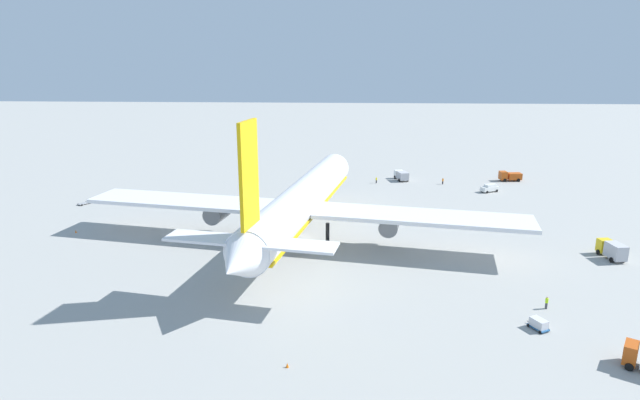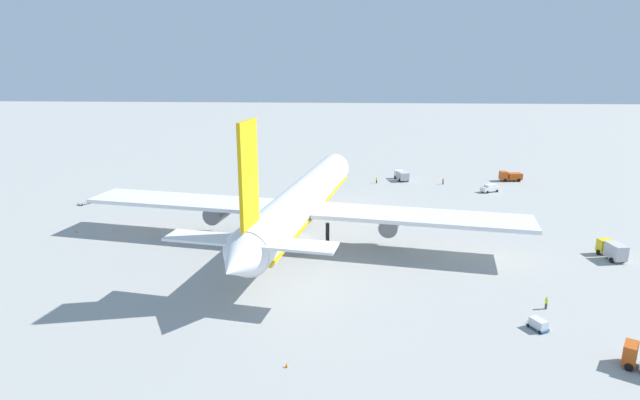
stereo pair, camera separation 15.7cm
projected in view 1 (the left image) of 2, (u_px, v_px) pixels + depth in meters
ground_plane at (303, 238)px, 99.65m from camera, size 600.00×600.00×0.00m
airliner at (301, 202)px, 96.49m from camera, size 70.46×81.65×25.27m
service_truck_0 at (401, 175)px, 145.61m from camera, size 6.38×3.79×2.52m
service_truck_2 at (612, 249)px, 88.94m from camera, size 5.98×3.10×2.95m
service_truck_3 at (510, 176)px, 144.70m from camera, size 3.13×6.10×2.69m
service_van at (490, 188)px, 133.05m from camera, size 3.86×5.06×1.97m
baggage_cart_0 at (84, 203)px, 121.96m from camera, size 3.31×2.54×0.40m
baggage_cart_1 at (539, 324)px, 66.01m from camera, size 3.07×2.43×1.40m
ground_worker_0 at (376, 180)px, 142.32m from camera, size 0.52×0.52×1.70m
ground_worker_1 at (547, 303)px, 71.34m from camera, size 0.54×0.54×1.79m
ground_worker_2 at (443, 181)px, 141.00m from camera, size 0.52×0.52×1.74m
traffic_cone_1 at (76, 231)px, 102.35m from camera, size 0.36×0.36×0.55m
traffic_cone_2 at (287, 365)px, 58.00m from camera, size 0.36×0.36×0.55m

